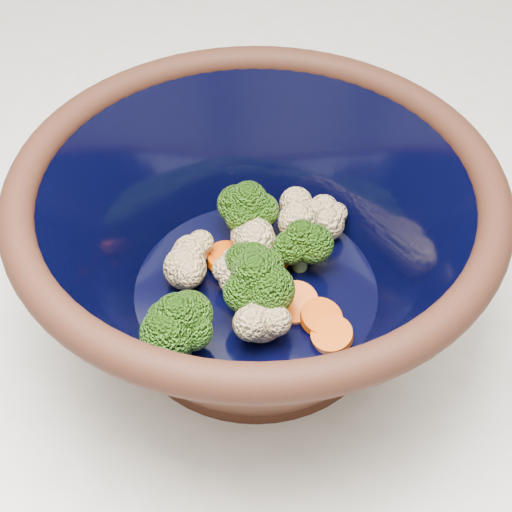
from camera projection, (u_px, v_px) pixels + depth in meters
mixing_bowl at (256, 242)px, 0.47m from camera, size 0.34×0.34×0.14m
vegetable_pile at (249, 263)px, 0.49m from camera, size 0.14×0.18×0.06m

